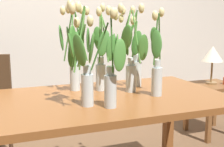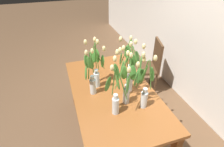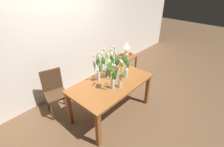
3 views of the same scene
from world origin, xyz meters
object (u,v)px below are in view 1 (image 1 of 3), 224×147
(tulip_vase_4, at_px, (157,66))
(side_table, at_px, (213,95))
(tulip_vase_6, at_px, (75,55))
(tulip_vase_5, at_px, (130,61))
(tulip_vase_1, at_px, (109,76))
(tulip_vase_3, at_px, (104,57))
(dining_table, at_px, (101,111))
(tulip_vase_2, at_px, (133,55))
(tulip_vase_0, at_px, (81,64))
(table_lamp, at_px, (213,55))

(tulip_vase_4, distance_m, side_table, 1.53)
(tulip_vase_6, bearing_deg, tulip_vase_4, -35.02)
(tulip_vase_5, bearing_deg, side_table, 29.40)
(tulip_vase_1, xyz_separation_m, tulip_vase_5, (0.25, 0.27, 0.04))
(tulip_vase_5, bearing_deg, tulip_vase_4, -42.34)
(tulip_vase_3, bearing_deg, side_table, 23.13)
(tulip_vase_3, height_order, side_table, tulip_vase_3)
(dining_table, height_order, tulip_vase_2, tulip_vase_2)
(tulip_vase_3, xyz_separation_m, side_table, (1.44, 0.62, -0.54))
(side_table, bearing_deg, tulip_vase_4, -143.82)
(dining_table, relative_size, tulip_vase_5, 2.78)
(tulip_vase_5, distance_m, tulip_vase_6, 0.37)
(tulip_vase_3, distance_m, side_table, 1.66)
(tulip_vase_4, bearing_deg, tulip_vase_0, -172.42)
(table_lamp, bearing_deg, dining_table, -152.00)
(dining_table, bearing_deg, tulip_vase_2, 33.76)
(tulip_vase_4, height_order, table_lamp, tulip_vase_4)
(tulip_vase_4, height_order, side_table, tulip_vase_4)
(side_table, bearing_deg, tulip_vase_0, -151.19)
(tulip_vase_1, relative_size, side_table, 0.98)
(tulip_vase_2, relative_size, tulip_vase_6, 1.00)
(tulip_vase_2, xyz_separation_m, table_lamp, (1.19, 0.59, -0.12))
(tulip_vase_4, bearing_deg, dining_table, 167.35)
(tulip_vase_5, relative_size, side_table, 1.05)
(tulip_vase_2, height_order, side_table, tulip_vase_2)
(tulip_vase_0, xyz_separation_m, tulip_vase_5, (0.38, 0.19, -0.02))
(tulip_vase_2, distance_m, side_table, 1.44)
(tulip_vase_0, xyz_separation_m, tulip_vase_4, (0.51, 0.07, -0.05))
(tulip_vase_1, distance_m, table_lamp, 1.85)
(tulip_vase_4, bearing_deg, tulip_vase_5, 137.66)
(tulip_vase_4, bearing_deg, side_table, 36.18)
(tulip_vase_2, distance_m, tulip_vase_6, 0.41)
(tulip_vase_4, bearing_deg, tulip_vase_3, 138.12)
(tulip_vase_1, bearing_deg, tulip_vase_6, 98.03)
(tulip_vase_6, distance_m, table_lamp, 1.70)
(tulip_vase_5, xyz_separation_m, side_table, (1.30, 0.74, -0.52))
(tulip_vase_3, relative_size, tulip_vase_6, 1.03)
(tulip_vase_0, height_order, tulip_vase_1, tulip_vase_0)
(tulip_vase_5, relative_size, tulip_vase_6, 1.00)
(dining_table, distance_m, tulip_vase_3, 0.37)
(tulip_vase_6, bearing_deg, table_lamp, 19.45)
(tulip_vase_0, distance_m, tulip_vase_4, 0.52)
(tulip_vase_1, relative_size, tulip_vase_3, 0.92)
(side_table, bearing_deg, tulip_vase_3, -156.87)
(tulip_vase_5, distance_m, side_table, 1.59)
(tulip_vase_6, xyz_separation_m, side_table, (1.62, 0.54, -0.55))
(tulip_vase_6, bearing_deg, side_table, 18.61)
(side_table, bearing_deg, tulip_vase_1, -146.98)
(dining_table, relative_size, tulip_vase_4, 2.89)
(tulip_vase_6, relative_size, table_lamp, 1.44)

